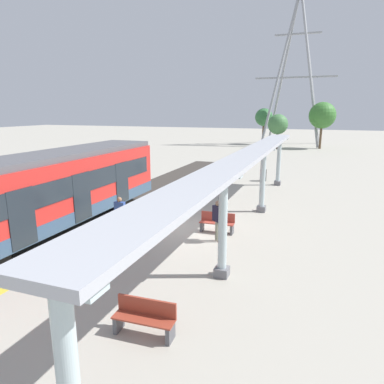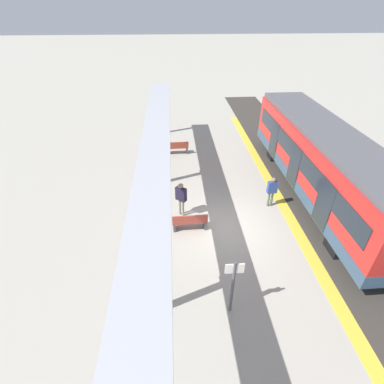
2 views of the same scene
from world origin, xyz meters
name	(u,v)px [view 1 (image 1 of 2)]	position (x,y,z in m)	size (l,w,h in m)	color
ground_plane	(184,228)	(0.00, 0.00, 0.00)	(176.00, 176.00, 0.00)	#A39E92
tactile_edge_strip	(124,221)	(-3.07, 0.00, 0.00)	(0.51, 28.44, 0.01)	gold
trackbed	(92,217)	(-4.92, 0.00, 0.00)	(3.20, 40.44, 0.01)	#38332D
train_near_carriage	(57,191)	(-4.92, -2.31, 1.83)	(2.65, 12.61, 3.48)	red
canopy_pillar_second	(223,226)	(2.87, -3.93, 1.71)	(1.10, 0.44, 3.37)	slate
canopy_pillar_third	(263,180)	(2.87, 3.86, 1.71)	(1.10, 0.44, 3.37)	slate
canopy_pillar_fourth	(279,161)	(2.87, 10.94, 1.71)	(1.10, 0.44, 3.37)	slate
canopy_beam	(249,155)	(2.87, -0.06, 3.45)	(1.20, 22.80, 0.16)	#A8AAB2
bench_near_end	(145,317)	(1.95, -7.42, 0.44)	(1.52, 0.50, 0.86)	brown
bench_mid_platform	(217,222)	(1.57, 0.03, 0.44)	(1.51, 0.48, 0.86)	#A03E31
trash_bin	(263,175)	(1.68, 12.06, 0.44)	(0.48, 0.48, 0.88)	#2D2E2C
platform_info_sign	(219,183)	(0.53, 3.99, 1.33)	(0.56, 0.10, 2.20)	#4C4C51
passenger_waiting_near_edge	(120,210)	(-2.38, -1.44, 0.99)	(0.47, 0.23, 1.58)	#526645
passenger_by_the_benches	(218,216)	(1.89, -1.03, 1.07)	(0.52, 0.48, 1.71)	gray
electricity_pylon	(296,69)	(1.28, 41.62, 11.09)	(11.64, 8.28, 21.84)	#93969B
tree_left_background	(322,116)	(5.48, 37.38, 4.48)	(3.55, 3.55, 6.28)	brown
tree_right_background	(264,117)	(-2.95, 41.19, 4.09)	(2.70, 2.70, 5.48)	brown
tree_centre_background	(278,124)	(-0.12, 35.40, 3.29)	(2.73, 2.73, 4.68)	brown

